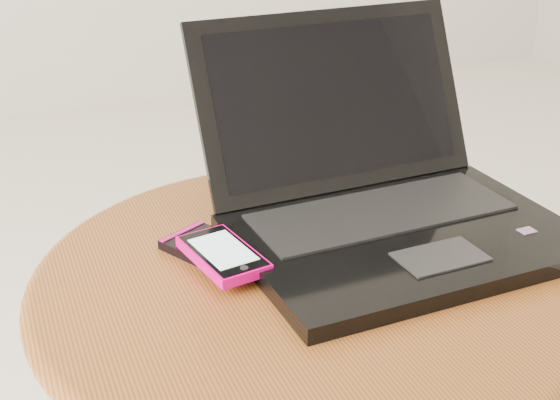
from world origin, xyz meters
name	(u,v)px	position (x,y,z in m)	size (l,w,h in m)	color
table	(304,345)	(0.02, -0.04, 0.35)	(0.56, 0.56, 0.45)	#522F17
laptop	(383,195)	(0.14, 0.02, 0.49)	(0.36, 0.36, 0.22)	black
phone_black	(217,251)	(-0.05, 0.02, 0.45)	(0.11, 0.13, 0.01)	black
phone_pink	(223,255)	(-0.06, -0.01, 0.46)	(0.07, 0.11, 0.01)	#D6026F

